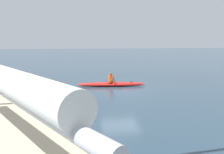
% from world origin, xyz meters
% --- Properties ---
extents(ground_plane, '(160.00, 160.00, 0.00)m').
position_xyz_m(ground_plane, '(0.00, 0.00, 0.00)').
color(ground_plane, '#283D4C').
extents(kayak, '(4.96, 1.08, 0.30)m').
position_xyz_m(kayak, '(0.41, -1.41, 0.15)').
color(kayak, red).
rests_on(kayak, ground).
extents(kayaker, '(0.52, 2.46, 0.70)m').
position_xyz_m(kayaker, '(0.40, -1.41, 0.58)').
color(kayaker, '#E04C14').
rests_on(kayaker, kayak).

